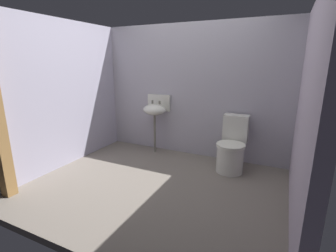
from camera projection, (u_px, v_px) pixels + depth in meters
The scene contains 6 objects.
ground_plane at pixel (158, 185), 3.24m from camera, with size 3.50×2.76×0.08m, color slate.
wall_back at pixel (193, 91), 4.02m from camera, with size 3.50×0.10×2.13m, color #A6A3B0.
wall_left at pixel (67, 94), 3.71m from camera, with size 0.10×2.56×2.13m, color #A5A0B6.
wall_right at pixel (308, 113), 2.37m from camera, with size 0.10×2.56×2.13m, color #AB9DB1.
toilet_near_wall at pixel (232, 149), 3.54m from camera, with size 0.40×0.59×0.78m.
sink at pixel (155, 109), 4.16m from camera, with size 0.42×0.35×0.99m.
Camera 1 is at (1.38, -2.58, 1.55)m, focal length 26.22 mm.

